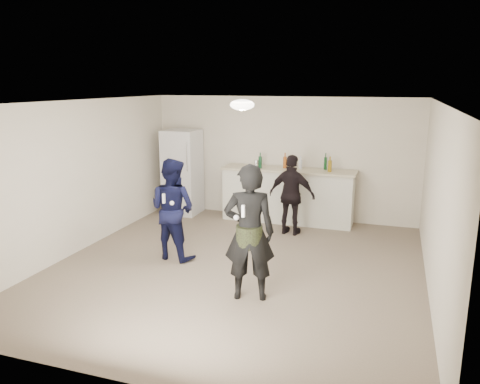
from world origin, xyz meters
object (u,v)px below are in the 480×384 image
(counter, at_px, (287,196))
(shaker, at_px, (256,164))
(fridge, at_px, (183,172))
(woman, at_px, (249,233))
(spectator, at_px, (292,195))
(man, at_px, (173,209))

(counter, xyz_separation_m, shaker, (-0.62, -0.14, 0.65))
(counter, height_order, fridge, fridge)
(shaker, xyz_separation_m, woman, (0.92, -3.43, -0.28))
(shaker, height_order, spectator, spectator)
(shaker, bearing_deg, fridge, 177.53)
(woman, bearing_deg, shaker, -90.01)
(shaker, xyz_separation_m, man, (-0.67, -2.42, -0.36))
(fridge, height_order, man, fridge)
(man, height_order, spectator, man)
(counter, height_order, shaker, shaker)
(fridge, distance_m, man, 2.68)
(man, height_order, woman, woman)
(fridge, relative_size, woman, 1.00)
(fridge, distance_m, spectator, 2.64)
(fridge, distance_m, shaker, 1.69)
(woman, bearing_deg, spectator, -104.02)
(counter, relative_size, woman, 1.45)
(fridge, height_order, spectator, fridge)
(woman, xyz_separation_m, spectator, (-0.05, 2.80, -0.15))
(shaker, bearing_deg, man, -105.56)
(counter, distance_m, shaker, 0.91)
(fridge, xyz_separation_m, woman, (2.59, -3.51, -0.00))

